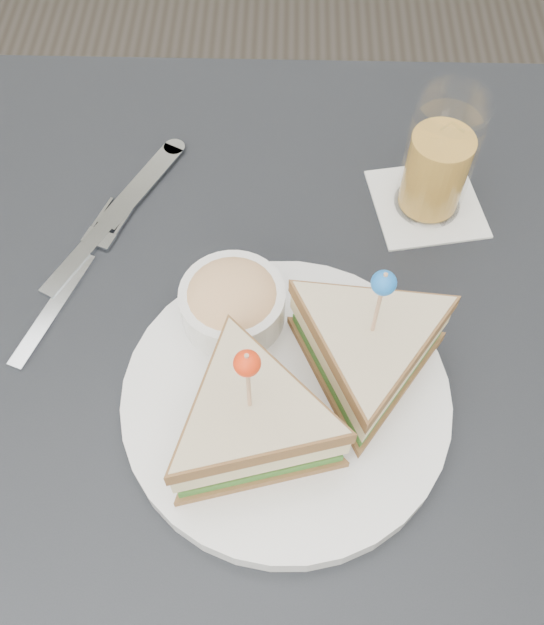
{
  "coord_description": "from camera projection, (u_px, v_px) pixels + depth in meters",
  "views": [
    {
      "loc": [
        0.02,
        -0.3,
        1.3
      ],
      "look_at": [
        0.01,
        0.01,
        0.8
      ],
      "focal_mm": 40.0,
      "sensor_mm": 36.0,
      "label": 1
    }
  ],
  "objects": [
    {
      "name": "plate_meal",
      "position": [
        297.0,
        380.0,
        0.56
      ],
      "size": [
        0.34,
        0.34,
        0.16
      ],
      "rotation": [
        0.0,
        0.0,
        -0.27
      ],
      "color": "white",
      "rests_on": "table"
    },
    {
      "name": "cutlery_fork",
      "position": [
        78.0,
        270.0,
        0.67
      ],
      "size": [
        0.09,
        0.2,
        0.01
      ],
      "rotation": [
        0.0,
        0.0,
        -0.35
      ],
      "color": "silver",
      "rests_on": "table"
    },
    {
      "name": "drink_set",
      "position": [
        438.0,
        163.0,
        0.66
      ],
      "size": [
        0.12,
        0.12,
        0.14
      ],
      "rotation": [
        0.0,
        0.0,
        0.18
      ],
      "color": "white",
      "rests_on": "table"
    },
    {
      "name": "table",
      "position": [
        262.0,
        388.0,
        0.69
      ],
      "size": [
        0.8,
        0.8,
        0.75
      ],
      "color": "black",
      "rests_on": "ground"
    },
    {
      "name": "ground_plane",
      "position": [
        266.0,
        551.0,
        1.26
      ],
      "size": [
        3.5,
        3.5,
        0.0
      ],
      "primitive_type": "plane",
      "color": "#3F3833"
    },
    {
      "name": "cutlery_knife",
      "position": [
        112.0,
        220.0,
        0.7
      ],
      "size": [
        0.12,
        0.21,
        0.01
      ],
      "rotation": [
        0.0,
        0.0,
        -0.48
      ],
      "color": "silver",
      "rests_on": "table"
    }
  ]
}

